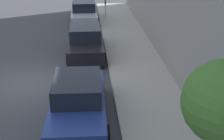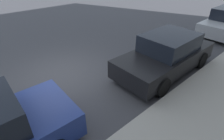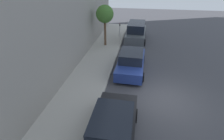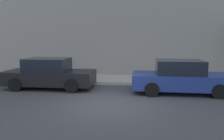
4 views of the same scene
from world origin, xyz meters
name	(u,v)px [view 2 (image 2 of 4)]	position (x,y,z in m)	size (l,w,h in m)	color
ground_plane	(61,76)	(0.00, 0.00, 0.00)	(60.00, 60.00, 0.00)	#424247
parked_sedan_third	(167,55)	(2.44, 3.39, 0.72)	(1.92, 4.51, 1.54)	black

